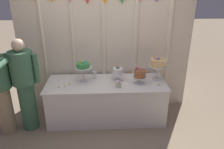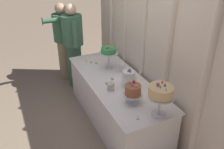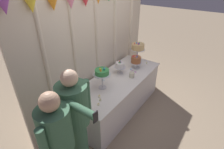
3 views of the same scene
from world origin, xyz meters
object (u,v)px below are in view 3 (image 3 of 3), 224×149
guest_man_pink_jacket (75,121)px  guest_girl_blue_dress (59,145)px  wine_glass (103,76)px  tealight_near_right (99,96)px  flower_vase (132,74)px  tealight_far_left (98,104)px  cake_table (118,94)px  cake_display_rightmost (138,47)px  tealight_far_right (147,63)px  cake_display_leftmost (102,73)px  cake_display_midright (136,60)px  cake_display_midleft (120,65)px  tealight_near_left (100,100)px

guest_man_pink_jacket → guest_girl_blue_dress: size_ratio=1.03×
wine_glass → tealight_near_right: 0.50m
wine_glass → flower_vase: bearing=-43.1°
tealight_far_left → guest_man_pink_jacket: size_ratio=0.03×
guest_girl_blue_dress → flower_vase: bearing=4.5°
cake_table → guest_girl_blue_dress: guest_girl_blue_dress is taller
cake_display_rightmost → guest_girl_blue_dress: bearing=-170.6°
flower_vase → tealight_far_right: size_ratio=4.54×
cake_display_rightmost → cake_table: bearing=-173.8°
cake_display_leftmost → tealight_far_right: 1.34m
cake_table → cake_display_midright: (0.58, -0.05, 0.53)m
cake_display_leftmost → guest_man_pink_jacket: size_ratio=0.25×
cake_table → cake_display_midleft: cake_display_midleft is taller
tealight_far_left → guest_girl_blue_dress: guest_girl_blue_dress is taller
tealight_near_left → guest_man_pink_jacket: 0.65m
cake_display_leftmost → cake_display_midright: bearing=-6.8°
guest_man_pink_jacket → flower_vase: bearing=1.7°
cake_display_leftmost → flower_vase: (0.60, -0.24, -0.23)m
cake_display_leftmost → tealight_near_right: 0.39m
cake_display_leftmost → cake_table: bearing=-9.1°
cake_display_leftmost → cake_display_midright: (0.98, -0.12, -0.12)m
flower_vase → tealight_far_left: bearing=179.2°
cake_display_midright → tealight_far_left: (-1.38, -0.11, -0.16)m
tealight_far_right → guest_man_pink_jacket: 2.23m
tealight_near_left → cake_display_leftmost: bearing=31.9°
tealight_far_right → guest_girl_blue_dress: (-2.57, -0.17, 0.10)m
cake_display_leftmost → tealight_near_right: cake_display_leftmost is taller
guest_man_pink_jacket → cake_display_rightmost: bearing=8.3°
tealight_near_right → guest_man_pink_jacket: guest_man_pink_jacket is taller
cake_table → cake_display_midright: 0.79m
tealight_far_left → guest_girl_blue_dress: 0.90m
tealight_near_left → tealight_far_left: bearing=-156.6°
tealight_far_right → wine_glass: bearing=162.1°
cake_display_midleft → tealight_near_left: 0.95m
cake_display_midright → cake_display_rightmost: size_ratio=0.68×
cake_display_midright → tealight_near_right: (-1.21, -0.00, -0.16)m
tealight_near_right → guest_man_pink_jacket: 0.72m
cake_table → cake_display_midright: size_ratio=7.33×
tealight_far_left → cake_table: bearing=11.8°
cake_display_midleft → wine_glass: bearing=166.0°
tealight_near_right → cake_display_midleft: bearing=10.1°
cake_display_midleft → tealight_near_right: bearing=-169.9°
tealight_near_right → cake_display_leftmost: bearing=26.6°
cake_table → tealight_far_right: bearing=-9.9°
cake_display_rightmost → tealight_far_left: size_ratio=9.87×
cake_display_rightmost → wine_glass: cake_display_rightmost is taller
tealight_near_left → wine_glass: bearing=33.2°
tealight_near_right → guest_girl_blue_dress: guest_girl_blue_dress is taller
wine_glass → tealight_far_left: (-0.59, -0.37, -0.09)m
tealight_far_left → guest_girl_blue_dress: bearing=-169.6°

